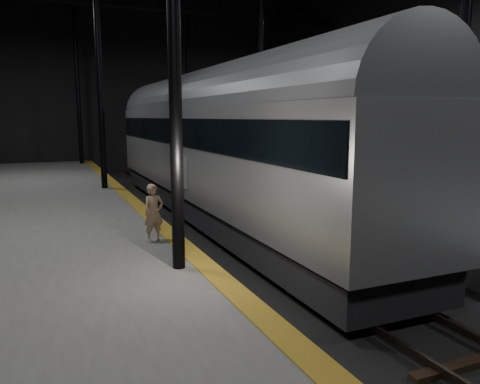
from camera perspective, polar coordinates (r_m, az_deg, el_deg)
ground at (r=15.13m, az=2.48°, el=-6.61°), size 44.00×44.00×0.00m
platform_right at (r=19.39m, az=22.93°, el=-2.31°), size 9.00×43.80×1.00m
tactile_strip at (r=13.83m, az=-9.76°, el=-3.95°), size 0.50×43.80×0.01m
track at (r=15.12m, az=2.48°, el=-6.36°), size 2.40×43.00×0.24m
train at (r=18.38m, az=-3.03°, el=6.50°), size 3.27×21.87×5.85m
woman at (r=11.90m, az=-10.47°, el=-2.53°), size 0.61×0.48×1.46m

